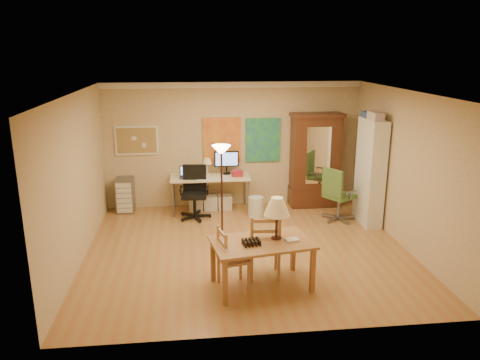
{
  "coord_description": "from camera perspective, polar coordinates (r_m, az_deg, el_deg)",
  "views": [
    {
      "loc": [
        -0.95,
        -7.43,
        3.38
      ],
      "look_at": [
        -0.09,
        0.3,
        1.18
      ],
      "focal_mm": 35.0,
      "sensor_mm": 36.0,
      "label": 1
    }
  ],
  "objects": [
    {
      "name": "computer_desk",
      "position": [
        10.03,
        -3.48,
        -1.14
      ],
      "size": [
        1.67,
        0.73,
        1.26
      ],
      "color": "beige",
      "rests_on": "floor"
    },
    {
      "name": "art_panel_right",
      "position": [
        10.21,
        2.81,
        4.88
      ],
      "size": [
        0.75,
        0.04,
        0.95
      ],
      "primitive_type": "cube",
      "color": "teal",
      "rests_on": "floor"
    },
    {
      "name": "dining_table",
      "position": [
        6.75,
        3.36,
        -6.31
      ],
      "size": [
        1.54,
        1.08,
        1.33
      ],
      "color": "brown",
      "rests_on": "floor"
    },
    {
      "name": "office_chair_black",
      "position": [
        9.65,
        -5.55,
        -2.96
      ],
      "size": [
        0.67,
        0.67,
        1.08
      ],
      "color": "black",
      "rests_on": "floor"
    },
    {
      "name": "bookshelf",
      "position": [
        9.47,
        15.57,
        0.88
      ],
      "size": [
        0.31,
        0.83,
        2.08
      ],
      "color": "white",
      "rests_on": "floor"
    },
    {
      "name": "art_panel_left",
      "position": [
        10.11,
        -2.25,
        4.78
      ],
      "size": [
        0.8,
        0.04,
        1.0
      ],
      "primitive_type": "cube",
      "color": "yellow",
      "rests_on": "floor"
    },
    {
      "name": "ladder_chair_back",
      "position": [
        7.15,
        3.0,
        -8.21
      ],
      "size": [
        0.5,
        0.48,
        1.02
      ],
      "color": "#9E7D48",
      "rests_on": "floor"
    },
    {
      "name": "corkboard",
      "position": [
        10.14,
        -12.49,
        4.73
      ],
      "size": [
        0.9,
        0.04,
        0.62
      ],
      "primitive_type": "cube",
      "color": "tan",
      "rests_on": "floor"
    },
    {
      "name": "drawer_cart",
      "position": [
        10.26,
        -13.81,
        -1.76
      ],
      "size": [
        0.37,
        0.44,
        0.73
      ],
      "color": "slate",
      "rests_on": "floor"
    },
    {
      "name": "crown_molding",
      "position": [
        9.96,
        -0.86,
        11.54
      ],
      "size": [
        5.5,
        0.08,
        0.12
      ],
      "primitive_type": "cube",
      "color": "white",
      "rests_on": "floor"
    },
    {
      "name": "torchiere_lamp",
      "position": [
        8.06,
        -2.27,
        1.77
      ],
      "size": [
        0.32,
        0.32,
        1.78
      ],
      "color": "#391E16",
      "rests_on": "floor"
    },
    {
      "name": "office_chair_green",
      "position": [
        9.67,
        11.78,
        -3.15
      ],
      "size": [
        0.69,
        0.69,
        1.1
      ],
      "color": "slate",
      "rests_on": "floor"
    },
    {
      "name": "ladder_chair_left",
      "position": [
        6.87,
        -1.05,
        -9.7
      ],
      "size": [
        0.48,
        0.5,
        0.9
      ],
      "color": "#9E7D48",
      "rests_on": "floor"
    },
    {
      "name": "armoire",
      "position": [
        10.35,
        9.12,
        1.67
      ],
      "size": [
        1.11,
        0.53,
        2.05
      ],
      "color": "#3D1B10",
      "rests_on": "floor"
    },
    {
      "name": "floor",
      "position": [
        8.22,
        0.89,
        -8.49
      ],
      "size": [
        5.5,
        5.5,
        0.0
      ],
      "primitive_type": "plane",
      "color": "#AA6C3C",
      "rests_on": "ground"
    },
    {
      "name": "wastebin",
      "position": [
        9.75,
        1.94,
        -3.23
      ],
      "size": [
        0.32,
        0.32,
        0.4
      ],
      "primitive_type": "cylinder",
      "color": "silver",
      "rests_on": "floor"
    }
  ]
}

